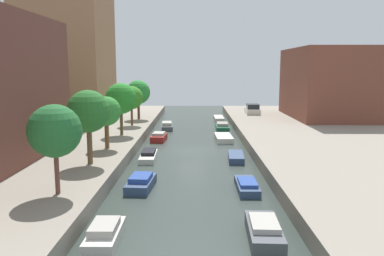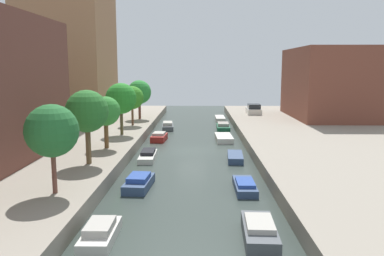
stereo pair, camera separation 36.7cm
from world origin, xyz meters
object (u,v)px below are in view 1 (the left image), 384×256
object	(u,v)px
moored_boat_left_0	(105,233)
moored_boat_left_4	(167,126)
street_tree_0	(55,131)
moored_boat_left_2	(149,156)
moored_boat_right_0	(264,231)
low_block_right	(330,83)
street_tree_1	(88,112)
street_tree_4	(131,98)
moored_boat_right_1	(247,185)
moored_boat_right_3	(224,138)
moored_boat_left_1	(141,183)
street_tree_3	(121,99)
street_tree_5	(138,92)
moored_boat_right_2	(236,157)
moored_boat_left_3	(159,137)
parked_car	(252,110)
moored_boat_right_4	(222,127)
apartment_tower_far	(66,26)
street_tree_2	(106,112)
moored_boat_right_5	(219,119)

from	to	relation	value
moored_boat_left_0	moored_boat_left_4	distance (m)	31.35
street_tree_0	moored_boat_left_4	world-z (taller)	street_tree_0
moored_boat_left_2	moored_boat_right_0	size ratio (longest dim) A/B	1.10
low_block_right	street_tree_1	distance (m)	35.81
street_tree_4	moored_boat_right_0	bearing A→B (deg)	-69.67
moored_boat_left_2	moored_boat_right_1	distance (m)	10.81
moored_boat_left_4	moored_boat_right_0	distance (m)	31.82
moored_boat_left_2	moored_boat_right_3	distance (m)	10.79
moored_boat_left_1	low_block_right	bearing A→B (deg)	52.85
moored_boat_left_4	moored_boat_right_1	world-z (taller)	moored_boat_left_4
street_tree_3	moored_boat_right_1	world-z (taller)	street_tree_3
street_tree_4	moored_boat_left_0	size ratio (longest dim) A/B	1.38
street_tree_1	moored_boat_left_2	bearing A→B (deg)	58.67
street_tree_0	street_tree_1	xyz separation A→B (m)	(0.00, 6.41, 0.28)
street_tree_5	moored_boat_right_2	xyz separation A→B (m)	(10.59, -18.17, -4.16)
low_block_right	moored_boat_left_3	size ratio (longest dim) A/B	4.78
parked_car	moored_boat_right_4	bearing A→B (deg)	-120.75
low_block_right	moored_boat_left_3	world-z (taller)	low_block_right
apartment_tower_far	street_tree_3	size ratio (longest dim) A/B	4.61
street_tree_2	street_tree_3	world-z (taller)	street_tree_3
moored_boat_left_1	moored_boat_right_3	bearing A→B (deg)	68.42
street_tree_5	street_tree_0	bearing A→B (deg)	-90.00
moored_boat_left_3	moored_boat_left_4	distance (m)	7.66
street_tree_1	moored_boat_right_2	distance (m)	12.58
moored_boat_left_3	moored_boat_right_4	bearing A→B (deg)	45.89
street_tree_3	street_tree_4	size ratio (longest dim) A/B	1.13
apartment_tower_far	moored_boat_right_1	size ratio (longest dim) A/B	6.56
street_tree_4	moored_boat_left_2	size ratio (longest dim) A/B	1.11
apartment_tower_far	street_tree_4	distance (m)	13.89
street_tree_4	moored_boat_left_0	xyz separation A→B (m)	(3.25, -27.90, -3.78)
moored_boat_right_5	moored_boat_left_1	bearing A→B (deg)	-102.37
moored_boat_right_2	low_block_right	bearing A→B (deg)	54.79
moored_boat_left_2	moored_boat_right_2	size ratio (longest dim) A/B	1.14
street_tree_2	moored_boat_left_4	xyz separation A→B (m)	(3.76, 16.17, -3.63)
moored_boat_right_3	street_tree_5	bearing A→B (deg)	136.84
moored_boat_left_1	moored_boat_right_5	size ratio (longest dim) A/B	0.81
low_block_right	moored_boat_left_0	bearing A→B (deg)	-121.42
moored_boat_left_1	moored_boat_right_3	distance (m)	17.39
low_block_right	moored_boat_left_4	world-z (taller)	low_block_right
moored_boat_right_1	street_tree_1	bearing A→B (deg)	165.75
moored_boat_left_4	moored_boat_right_3	size ratio (longest dim) A/B	0.97
moored_boat_right_5	street_tree_3	bearing A→B (deg)	-121.92
moored_boat_right_0	moored_boat_right_3	bearing A→B (deg)	90.17
moored_boat_right_4	moored_boat_right_1	bearing A→B (deg)	-90.29
street_tree_2	moored_boat_left_0	size ratio (longest dim) A/B	1.31
street_tree_0	moored_boat_right_2	world-z (taller)	street_tree_0
moored_boat_left_1	moored_boat_left_3	bearing A→B (deg)	91.22
moored_boat_left_4	moored_boat_right_1	distance (m)	24.97
street_tree_3	moored_boat_left_0	size ratio (longest dim) A/B	1.56
moored_boat_right_3	moored_boat_left_0	bearing A→B (deg)	-106.28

